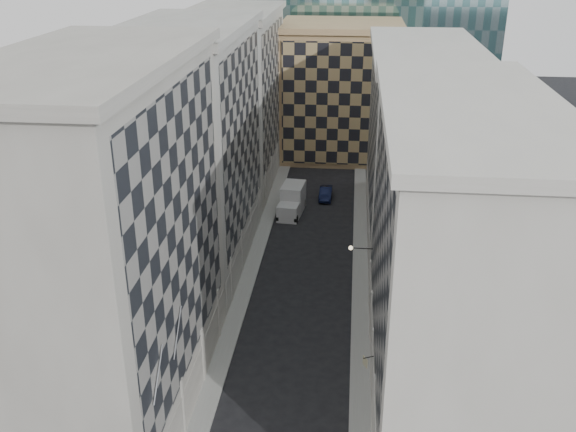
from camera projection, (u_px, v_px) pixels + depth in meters
The scene contains 13 objects.
sidewalk_west at pixel (250, 273), 61.16m from camera, with size 1.50×100.00×0.15m, color gray.
sidewalk_east at pixel (360, 279), 60.17m from camera, with size 1.50×100.00×0.15m, color gray.
bldg_left_a at pixel (107, 248), 39.67m from camera, with size 10.80×22.80×23.70m.
bldg_left_b at pixel (192, 149), 59.93m from camera, with size 10.80×22.80×22.70m.
bldg_left_c at pixel (235, 100), 80.18m from camera, with size 10.80×22.80×21.70m.
bldg_right_a at pixel (454, 257), 41.87m from camera, with size 10.80×26.80×20.70m.
bldg_right_b at pixel (419, 143), 66.67m from camera, with size 10.80×28.80×19.70m.
tan_block at pixel (340, 90), 91.28m from camera, with size 16.80×14.80×18.80m.
flagpoles_left at pixel (168, 352), 36.18m from camera, with size 0.10×6.33×2.33m.
bracket_lamp at pixel (353, 248), 52.34m from camera, with size 1.98×0.36×0.36m.
box_truck at pixel (292, 201), 74.14m from camera, with size 2.99×6.13×3.24m.
dark_car at pixel (326, 193), 78.45m from camera, with size 1.48×4.25×1.40m, color black.
shop_sign at pixel (365, 361), 42.26m from camera, with size 0.71×0.62×0.73m.
Camera 1 is at (3.92, -23.21, 29.55)m, focal length 40.00 mm.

